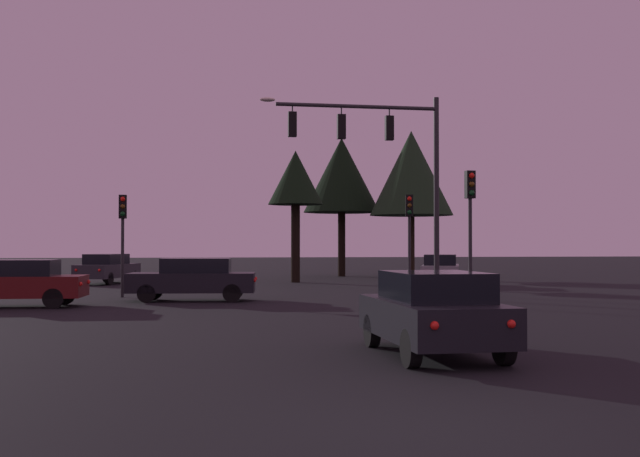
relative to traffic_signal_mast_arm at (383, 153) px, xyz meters
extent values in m
plane|color=black|center=(-3.97, 5.21, -5.37)|extent=(168.00, 168.00, 0.00)
cylinder|color=#232326|center=(2.04, 0.04, -1.62)|extent=(0.20, 0.20, 7.50)
cylinder|color=#232326|center=(-0.97, -0.03, 1.70)|extent=(6.03, 0.29, 0.14)
ellipsoid|color=#F4EACC|center=(-4.28, -0.12, 1.85)|extent=(0.56, 0.28, 0.16)
cylinder|color=#232326|center=(0.24, 0.00, 1.54)|extent=(0.05, 0.05, 0.31)
cube|color=black|center=(0.24, 0.00, 0.94)|extent=(0.31, 0.25, 0.90)
sphere|color=red|center=(0.23, 0.14, 1.22)|extent=(0.18, 0.18, 0.18)
sphere|color=#56380C|center=(0.23, 0.14, 0.94)|extent=(0.18, 0.18, 0.18)
sphere|color=#0C4219|center=(0.23, 0.14, 0.66)|extent=(0.18, 0.18, 0.18)
cylinder|color=#232326|center=(-1.57, -0.05, 1.55)|extent=(0.05, 0.05, 0.31)
cube|color=black|center=(-1.57, -0.05, 0.94)|extent=(0.31, 0.25, 0.90)
sphere|color=red|center=(-1.57, 0.09, 1.22)|extent=(0.18, 0.18, 0.18)
sphere|color=#56380C|center=(-1.57, 0.09, 0.94)|extent=(0.18, 0.18, 0.18)
sphere|color=#0C4219|center=(-1.57, 0.09, 0.66)|extent=(0.18, 0.18, 0.18)
cylinder|color=#232326|center=(-3.38, -0.09, 1.57)|extent=(0.05, 0.05, 0.27)
cube|color=black|center=(-3.38, -0.09, 0.98)|extent=(0.31, 0.25, 0.90)
sphere|color=red|center=(-3.38, 0.05, 1.26)|extent=(0.18, 0.18, 0.18)
sphere|color=#56380C|center=(-3.38, 0.05, 0.98)|extent=(0.18, 0.18, 0.18)
sphere|color=#0C4219|center=(-3.38, 0.05, 0.70)|extent=(0.18, 0.18, 0.18)
cylinder|color=#232326|center=(1.90, 3.36, -3.78)|extent=(0.12, 0.12, 3.18)
cube|color=black|center=(1.90, 3.36, -1.74)|extent=(0.34, 0.30, 0.90)
sphere|color=red|center=(1.87, 3.22, -1.46)|extent=(0.18, 0.18, 0.18)
sphere|color=#56380C|center=(1.87, 3.22, -1.74)|extent=(0.18, 0.18, 0.18)
sphere|color=#0C4219|center=(1.87, 3.22, -2.02)|extent=(0.18, 0.18, 0.18)
cylinder|color=#232326|center=(2.06, -3.57, -3.62)|extent=(0.12, 0.12, 3.51)
cube|color=black|center=(2.06, -3.57, -1.41)|extent=(0.31, 0.26, 0.90)
sphere|color=red|center=(2.07, -3.71, -1.13)|extent=(0.18, 0.18, 0.18)
sphere|color=#56380C|center=(2.07, -3.71, -1.41)|extent=(0.18, 0.18, 0.18)
sphere|color=#0C4219|center=(2.07, -3.71, -1.69)|extent=(0.18, 0.18, 0.18)
cylinder|color=#232326|center=(-9.60, 2.38, -3.87)|extent=(0.12, 0.12, 3.00)
cube|color=black|center=(-9.60, 2.38, -1.92)|extent=(0.32, 0.27, 0.90)
sphere|color=red|center=(-9.59, 2.24, -1.64)|extent=(0.18, 0.18, 0.18)
sphere|color=#56380C|center=(-9.59, 2.24, -1.92)|extent=(0.18, 0.18, 0.18)
sphere|color=#0C4219|center=(-9.59, 2.24, -2.20)|extent=(0.18, 0.18, 0.18)
cube|color=black|center=(-2.33, -13.87, -4.71)|extent=(1.94, 3.96, 0.68)
cube|color=black|center=(-2.32, -14.02, -4.11)|extent=(1.63, 2.16, 0.52)
cylinder|color=black|center=(-3.18, -12.61, -5.05)|extent=(0.22, 0.65, 0.64)
cylinder|color=black|center=(-1.57, -12.56, -5.05)|extent=(0.22, 0.65, 0.64)
cylinder|color=black|center=(-3.09, -15.19, -5.05)|extent=(0.22, 0.65, 0.64)
cylinder|color=black|center=(-1.48, -15.13, -5.05)|extent=(0.22, 0.65, 0.64)
sphere|color=red|center=(-2.90, -15.86, -4.61)|extent=(0.14, 0.14, 0.14)
sphere|color=red|center=(-1.63, -15.81, -4.61)|extent=(0.14, 0.14, 0.14)
cube|color=black|center=(-6.94, 0.13, -4.71)|extent=(4.58, 2.12, 0.68)
cube|color=black|center=(-6.79, 0.12, -4.11)|extent=(2.52, 1.69, 0.52)
cylinder|color=black|center=(-8.47, -0.49, -5.05)|extent=(0.66, 0.26, 0.64)
cylinder|color=black|center=(-8.33, 1.02, -5.05)|extent=(0.66, 0.26, 0.64)
cylinder|color=black|center=(-5.55, -0.76, -5.05)|extent=(0.66, 0.26, 0.64)
cylinder|color=black|center=(-5.41, 0.75, -5.05)|extent=(0.66, 0.26, 0.64)
sphere|color=red|center=(-4.77, -0.67, -4.61)|extent=(0.14, 0.14, 0.14)
sphere|color=red|center=(-4.66, 0.52, -4.61)|extent=(0.14, 0.14, 0.14)
cube|color=#4C0F0F|center=(-12.63, -1.67, -4.71)|extent=(4.61, 1.99, 0.68)
cube|color=black|center=(-12.48, -1.67, -4.11)|extent=(2.51, 1.66, 0.52)
cylinder|color=black|center=(-11.16, -2.54, -5.05)|extent=(0.65, 0.22, 0.64)
cylinder|color=black|center=(-11.10, -0.90, -5.05)|extent=(0.65, 0.22, 0.64)
sphere|color=red|center=(-10.37, -2.39, -4.61)|extent=(0.14, 0.14, 0.14)
sphere|color=red|center=(-10.32, -1.11, -4.61)|extent=(0.14, 0.14, 0.14)
cube|color=gray|center=(4.90, 8.69, -4.71)|extent=(3.06, 4.72, 0.68)
cube|color=black|center=(4.85, 8.54, -4.11)|extent=(2.18, 2.73, 0.52)
cylinder|color=black|center=(4.64, 10.31, -5.05)|extent=(0.39, 0.67, 0.64)
cylinder|color=black|center=(6.10, 9.81, -5.05)|extent=(0.39, 0.67, 0.64)
cylinder|color=black|center=(3.71, 7.56, -5.05)|extent=(0.39, 0.67, 0.64)
cylinder|color=black|center=(5.17, 7.07, -5.05)|extent=(0.39, 0.67, 0.64)
sphere|color=red|center=(3.62, 6.79, -4.61)|extent=(0.14, 0.14, 0.14)
sphere|color=red|center=(4.77, 6.40, -4.61)|extent=(0.14, 0.14, 0.14)
cube|color=#232328|center=(-11.48, 12.82, -4.71)|extent=(3.01, 4.62, 0.68)
cube|color=black|center=(-11.52, 12.68, -4.11)|extent=(2.15, 2.67, 0.52)
cylinder|color=black|center=(-11.75, 14.41, -5.05)|extent=(0.39, 0.67, 0.64)
cylinder|color=black|center=(-10.30, 13.92, -5.05)|extent=(0.39, 0.67, 0.64)
cylinder|color=black|center=(-12.65, 11.72, -5.05)|extent=(0.39, 0.67, 0.64)
cylinder|color=black|center=(-11.20, 11.23, -5.05)|extent=(0.39, 0.67, 0.64)
sphere|color=red|center=(-12.74, 10.97, -4.61)|extent=(0.14, 0.14, 0.14)
sphere|color=red|center=(-11.59, 10.58, -4.61)|extent=(0.14, 0.14, 0.14)
cylinder|color=black|center=(5.55, 16.41, -3.51)|extent=(0.37, 0.37, 3.73)
cone|color=black|center=(5.55, 16.41, 0.88)|extent=(4.94, 4.94, 5.04)
cylinder|color=black|center=(1.93, 19.73, -3.36)|extent=(0.47, 0.47, 4.03)
cone|color=black|center=(1.93, 19.73, 1.01)|extent=(4.82, 4.82, 4.72)
cylinder|color=black|center=(-1.80, 12.66, -3.31)|extent=(0.48, 0.48, 4.13)
cone|color=black|center=(-1.80, 12.66, 0.19)|extent=(2.92, 2.92, 2.87)
camera|label=1|loc=(-6.35, -27.19, -3.35)|focal=42.53mm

